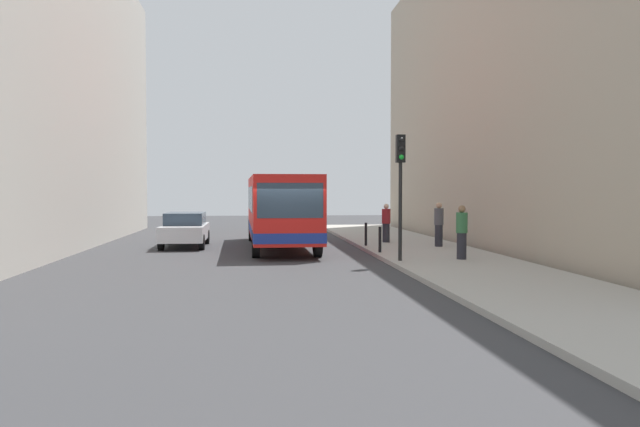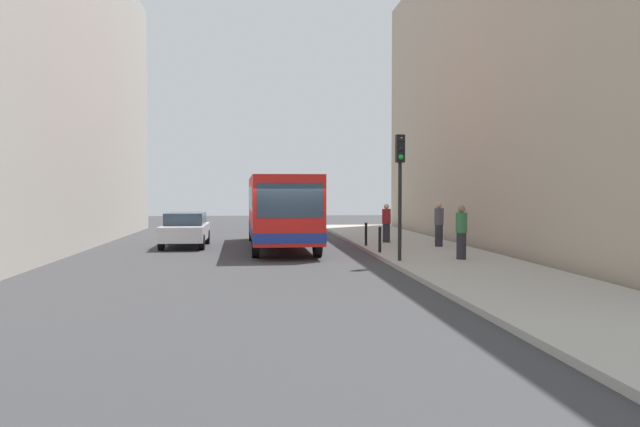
# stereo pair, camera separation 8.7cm
# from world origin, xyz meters

# --- Properties ---
(ground_plane) EXTENTS (80.00, 80.00, 0.00)m
(ground_plane) POSITION_xyz_m (0.00, 0.00, 0.00)
(ground_plane) COLOR #38383A
(sidewalk) EXTENTS (4.40, 40.00, 0.15)m
(sidewalk) POSITION_xyz_m (5.40, 0.00, 0.07)
(sidewalk) COLOR #ADA89E
(sidewalk) RESTS_ON ground
(building_right) EXTENTS (7.00, 32.00, 14.32)m
(building_right) POSITION_xyz_m (11.50, 4.00, 7.16)
(building_right) COLOR #B2A38C
(building_right) RESTS_ON ground
(bus) EXTENTS (2.74, 11.07, 3.00)m
(bus) POSITION_xyz_m (-0.08, 4.90, 1.73)
(bus) COLOR red
(bus) RESTS_ON ground
(car_beside_bus) EXTENTS (1.87, 4.40, 1.48)m
(car_beside_bus) POSITION_xyz_m (-4.14, 5.69, 0.78)
(car_beside_bus) COLOR silver
(car_beside_bus) RESTS_ON ground
(traffic_light) EXTENTS (0.28, 0.33, 4.10)m
(traffic_light) POSITION_xyz_m (3.55, -1.98, 3.01)
(traffic_light) COLOR black
(traffic_light) RESTS_ON sidewalk
(bollard_near) EXTENTS (0.11, 0.11, 0.95)m
(bollard_near) POSITION_xyz_m (3.45, 0.86, 0.62)
(bollard_near) COLOR black
(bollard_near) RESTS_ON sidewalk
(bollard_mid) EXTENTS (0.11, 0.11, 0.95)m
(bollard_mid) POSITION_xyz_m (3.45, 3.82, 0.62)
(bollard_mid) COLOR black
(bollard_mid) RESTS_ON sidewalk
(pedestrian_near_signal) EXTENTS (0.38, 0.38, 1.80)m
(pedestrian_near_signal) POSITION_xyz_m (5.69, -1.76, 1.05)
(pedestrian_near_signal) COLOR #26262D
(pedestrian_near_signal) RESTS_ON sidewalk
(pedestrian_mid_sidewalk) EXTENTS (0.38, 0.38, 1.80)m
(pedestrian_mid_sidewalk) POSITION_xyz_m (6.34, 3.07, 1.06)
(pedestrian_mid_sidewalk) COLOR #26262D
(pedestrian_mid_sidewalk) RESTS_ON sidewalk
(pedestrian_far_sidewalk) EXTENTS (0.38, 0.38, 1.70)m
(pedestrian_far_sidewalk) POSITION_xyz_m (4.64, 5.41, 1.00)
(pedestrian_far_sidewalk) COLOR #26262D
(pedestrian_far_sidewalk) RESTS_ON sidewalk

